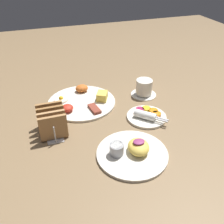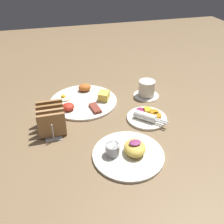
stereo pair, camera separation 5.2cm
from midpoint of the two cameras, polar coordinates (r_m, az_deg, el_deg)
The scene contains 6 objects.
ground_plane at distance 1.00m, azimuth -1.18°, elevation -2.92°, with size 3.00×3.00×0.00m, color brown.
plate_breakfast at distance 1.14m, azimuth -5.19°, elevation 2.70°, with size 0.30×0.30×0.05m.
plate_condiments at distance 1.04m, azimuth 9.40°, elevation -1.10°, with size 0.16×0.17×0.04m.
plate_foreground at distance 0.86m, azimuth 5.48°, elevation -9.15°, with size 0.24×0.24×0.06m.
toast_rack at distance 0.96m, azimuth -12.22°, elevation -1.67°, with size 0.10×0.15×0.10m.
coffee_cup at distance 1.19m, azimuth 9.17°, elevation 5.15°, with size 0.12×0.12×0.08m.
Camera 2 is at (-0.16, -0.78, 0.60)m, focal length 40.00 mm.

